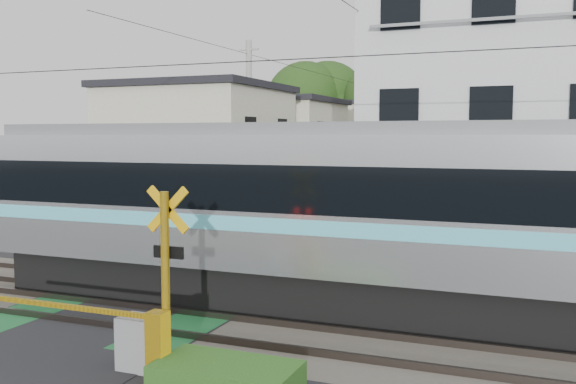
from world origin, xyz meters
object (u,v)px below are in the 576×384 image
at_px(crossing_signal_near, 143,329).
at_px(apartment_block, 543,111).
at_px(crossing_signal_far, 140,242).
at_px(pedestrian, 407,179).

relative_size(crossing_signal_near, apartment_block, 0.46).
bearing_deg(crossing_signal_far, pedestrian, 85.42).
height_order(apartment_block, pedestrian, apartment_block).
height_order(crossing_signal_near, crossing_signal_far, same).
distance_m(crossing_signal_near, apartment_block, 14.95).
height_order(crossing_signal_far, pedestrian, crossing_signal_far).
distance_m(crossing_signal_near, pedestrian, 35.83).
xyz_separation_m(crossing_signal_near, crossing_signal_far, (-5.17, 7.31, 0.00)).
xyz_separation_m(crossing_signal_near, apartment_block, (5.91, 13.15, 3.94)).
distance_m(crossing_signal_far, pedestrian, 28.50).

